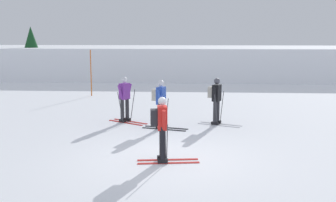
% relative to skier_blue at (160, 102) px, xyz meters
% --- Properties ---
extents(ground_plane, '(120.00, 120.00, 0.00)m').
position_rel_skier_blue_xyz_m(ground_plane, '(0.41, -3.60, -0.95)').
color(ground_plane, white).
extents(far_snow_ridge, '(80.00, 9.14, 2.29)m').
position_rel_skier_blue_xyz_m(far_snow_ridge, '(0.41, 17.95, 0.19)').
color(far_snow_ridge, white).
rests_on(far_snow_ridge, ground).
extents(skier_blue, '(1.64, 0.97, 1.71)m').
position_rel_skier_blue_xyz_m(skier_blue, '(0.00, 0.00, 0.00)').
color(skier_blue, black).
rests_on(skier_blue, ground).
extents(skier_black, '(1.62, 0.97, 1.71)m').
position_rel_skier_blue_xyz_m(skier_black, '(1.97, 0.77, 0.00)').
color(skier_black, silver).
rests_on(skier_black, ground).
extents(skier_purple, '(1.56, 1.15, 1.71)m').
position_rel_skier_blue_xyz_m(skier_purple, '(-1.42, 1.00, -0.04)').
color(skier_purple, red).
rests_on(skier_purple, ground).
extents(skier_red, '(1.63, 1.00, 1.71)m').
position_rel_skier_blue_xyz_m(skier_red, '(0.34, -3.82, 0.00)').
color(skier_red, red).
rests_on(skier_red, ground).
extents(trail_marker_pole, '(0.05, 0.05, 2.46)m').
position_rel_skier_blue_xyz_m(trail_marker_pole, '(-4.32, 7.43, 0.27)').
color(trail_marker_pole, '#C65614').
rests_on(trail_marker_pole, ground).
extents(conifer_far_left, '(1.85, 1.85, 3.84)m').
position_rel_skier_blue_xyz_m(conifer_far_left, '(-10.74, 15.52, 1.38)').
color(conifer_far_left, '#513823').
rests_on(conifer_far_left, ground).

